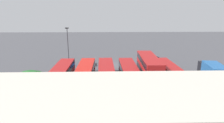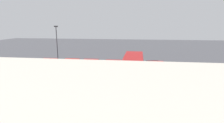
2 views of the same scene
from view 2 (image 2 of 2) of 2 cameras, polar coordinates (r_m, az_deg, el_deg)
The scene contains 11 objects.
ground_plane at distance 35.85m, azimuth -1.43°, elevation -2.31°, with size 140.00×140.00×0.00m, color #47474C.
bus_single_deck_near_end at distance 24.74m, azimuth 15.09°, elevation -5.42°, with size 2.83×11.48×2.95m.
bus_double_decker_second at distance 24.13m, azimuth 6.72°, elevation -3.48°, with size 2.81×10.18×4.55m.
bus_single_deck_third at distance 25.22m, azimuth -0.64°, elevation -4.67°, with size 2.81×10.66×2.95m.
bus_single_deck_fourth at distance 25.69m, azimuth -9.27°, elevation -4.51°, with size 2.93×11.76×2.95m.
bus_single_deck_fifth at distance 26.82m, azimuth -16.56°, elevation -4.15°, with size 2.70×11.64×2.95m.
bus_single_deck_sixth at distance 28.95m, azimuth -23.24°, elevation -3.47°, with size 2.63×10.37×2.95m.
box_truck_blue at distance 27.15m, azimuth 30.99°, elevation -5.03°, with size 3.67×7.80×3.20m.
car_hatchback_silver at distance 37.09m, azimuth -11.09°, elevation -0.94°, with size 2.36×4.53×1.43m.
car_small_green at distance 37.16m, azimuth 12.82°, elevation -0.99°, with size 4.41×2.99×1.43m.
lamp_post_tall at distance 36.91m, azimuth -17.21°, elevation 5.35°, with size 0.70×0.30×8.48m.
Camera 2 is at (-5.52, 34.31, 8.84)m, focal length 28.54 mm.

